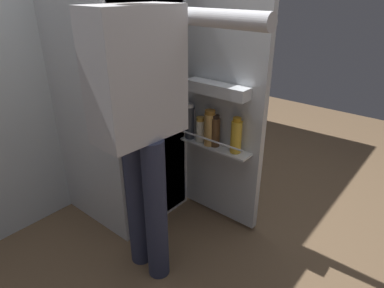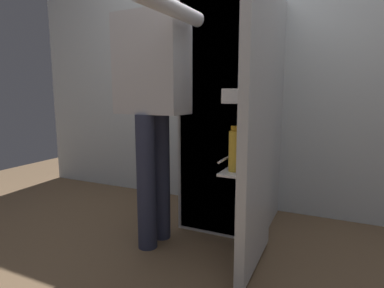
% 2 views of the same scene
% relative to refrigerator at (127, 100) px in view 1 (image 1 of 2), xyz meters
% --- Properties ---
extents(ground_plane, '(6.29, 6.29, 0.00)m').
position_rel_refrigerator_xyz_m(ground_plane, '(-0.02, -0.52, -0.82)').
color(ground_plane, brown).
extents(kitchen_wall, '(4.40, 0.10, 2.56)m').
position_rel_refrigerator_xyz_m(kitchen_wall, '(-0.02, 0.43, 0.46)').
color(kitchen_wall, silver).
rests_on(kitchen_wall, ground_plane).
extents(refrigerator, '(0.65, 1.23, 1.64)m').
position_rel_refrigerator_xyz_m(refrigerator, '(0.00, 0.00, 0.00)').
color(refrigerator, silver).
rests_on(refrigerator, ground_plane).
extents(person, '(0.55, 0.78, 1.68)m').
position_rel_refrigerator_xyz_m(person, '(-0.35, -0.53, 0.19)').
color(person, '#2D334C').
rests_on(person, ground_plane).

